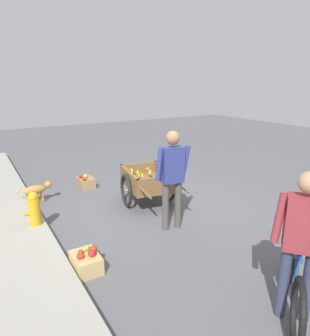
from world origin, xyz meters
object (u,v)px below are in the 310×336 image
at_px(plastic_bucket, 164,176).
at_px(mixed_fruit_crate, 86,182).
at_px(apple_crate, 86,262).
at_px(bicycle, 293,278).
at_px(vendor_person, 172,172).
at_px(dog, 37,189).
at_px(fire_hydrant, 34,212).
at_px(cyclist_person, 302,235).
at_px(fruit_cart, 148,182).

distance_m(plastic_bucket, mixed_fruit_crate, 1.85).
bearing_deg(apple_crate, bicycle, -136.91).
bearing_deg(vendor_person, apple_crate, 104.83).
height_order(vendor_person, dog, vendor_person).
bearing_deg(fire_hydrant, mixed_fruit_crate, -40.21).
height_order(cyclist_person, apple_crate, cyclist_person).
bearing_deg(mixed_fruit_crate, apple_crate, 161.34).
bearing_deg(plastic_bucket, bicycle, 164.97).
relative_size(fruit_cart, fire_hydrant, 2.62).
xyz_separation_m(fruit_cart, plastic_bucket, (0.99, -1.02, -0.31)).
relative_size(fruit_cart, vendor_person, 1.09).
distance_m(fire_hydrant, apple_crate, 1.50).
height_order(plastic_bucket, apple_crate, apple_crate).
relative_size(dog, fire_hydrant, 1.00).
height_order(vendor_person, mixed_fruit_crate, vendor_person).
bearing_deg(mixed_fruit_crate, vendor_person, -168.33).
bearing_deg(dog, plastic_bucket, -93.65).
relative_size(apple_crate, mixed_fruit_crate, 1.00).
height_order(fruit_cart, dog, fruit_cart).
relative_size(vendor_person, fire_hydrant, 2.41).
bearing_deg(apple_crate, plastic_bucket, -47.92).
relative_size(vendor_person, plastic_bucket, 5.39).
bearing_deg(fire_hydrant, bicycle, -148.18).
relative_size(vendor_person, apple_crate, 3.66).
bearing_deg(fruit_cart, dog, 57.78).
bearing_deg(dog, vendor_person, -144.01).
distance_m(vendor_person, bicycle, 2.27).
xyz_separation_m(cyclist_person, mixed_fruit_crate, (4.95, 0.49, -0.81)).
height_order(fruit_cart, mixed_fruit_crate, fruit_cart).
bearing_deg(mixed_fruit_crate, fruit_cart, -154.26).
relative_size(cyclist_person, plastic_bucket, 5.23).
distance_m(vendor_person, dog, 2.92).
xyz_separation_m(bicycle, cyclist_person, (-0.10, 0.12, 0.58)).
bearing_deg(cyclist_person, fruit_cart, -4.15).
bearing_deg(cyclist_person, vendor_person, -1.40).
distance_m(fire_hydrant, mixed_fruit_crate, 2.15).
height_order(bicycle, fire_hydrant, bicycle).
bearing_deg(mixed_fruit_crate, cyclist_person, -174.30).
bearing_deg(apple_crate, cyclist_person, -140.51).
height_order(fruit_cart, bicycle, bicycle).
distance_m(cyclist_person, dog, 4.90).
height_order(fruit_cart, vendor_person, vendor_person).
distance_m(bicycle, mixed_fruit_crate, 4.89).
relative_size(fruit_cart, bicycle, 1.34).
bearing_deg(cyclist_person, apple_crate, 39.49).
bearing_deg(dog, fruit_cart, -122.22).
bearing_deg(mixed_fruit_crate, plastic_bucket, -107.33).
bearing_deg(fire_hydrant, plastic_bucket, -70.97).
relative_size(cyclist_person, apple_crate, 3.55).
relative_size(fruit_cart, apple_crate, 3.99).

